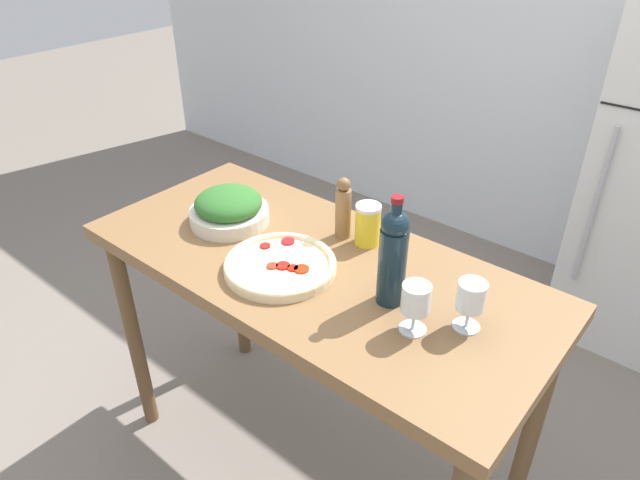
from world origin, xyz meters
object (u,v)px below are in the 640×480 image
at_px(wine_glass_far, 471,297).
at_px(wine_glass_near, 416,301).
at_px(salad_bowl, 229,209).
at_px(salt_canister, 368,224).
at_px(pepper_mill, 343,209).
at_px(homemade_pizza, 280,265).
at_px(wine_bottle, 393,255).

bearing_deg(wine_glass_far, wine_glass_near, -135.91).
relative_size(salad_bowl, salt_canister, 1.95).
distance_m(pepper_mill, salt_canister, 0.09).
height_order(wine_glass_near, homemade_pizza, wine_glass_near).
bearing_deg(salad_bowl, salt_canister, 23.85).
relative_size(wine_glass_far, salt_canister, 1.03).
bearing_deg(wine_glass_far, pepper_mill, 163.82).
distance_m(salad_bowl, homemade_pizza, 0.34).
bearing_deg(pepper_mill, salt_canister, 10.25).
bearing_deg(salt_canister, wine_glass_near, -38.31).
height_order(wine_bottle, salad_bowl, wine_bottle).
xyz_separation_m(homemade_pizza, salt_canister, (0.11, 0.28, 0.05)).
xyz_separation_m(wine_glass_near, wine_glass_far, (0.10, 0.10, 0.00)).
xyz_separation_m(pepper_mill, salad_bowl, (-0.35, -0.18, -0.05)).
height_order(homemade_pizza, salt_canister, salt_canister).
xyz_separation_m(wine_glass_far, salt_canister, (-0.43, 0.17, -0.03)).
distance_m(wine_bottle, salt_canister, 0.31).
xyz_separation_m(wine_glass_near, salad_bowl, (-0.77, 0.07, -0.04)).
xyz_separation_m(wine_bottle, salad_bowl, (-0.65, 0.01, -0.10)).
height_order(wine_glass_far, homemade_pizza, wine_glass_far).
bearing_deg(wine_glass_far, salad_bowl, -178.39).
distance_m(wine_glass_near, homemade_pizza, 0.45).
xyz_separation_m(wine_glass_near, pepper_mill, (-0.42, 0.25, 0.01)).
bearing_deg(homemade_pizza, wine_glass_near, 2.72).
height_order(wine_glass_far, salt_canister, wine_glass_far).
relative_size(pepper_mill, salad_bowl, 0.78).
height_order(salad_bowl, homemade_pizza, salad_bowl).
height_order(wine_glass_near, salad_bowl, wine_glass_near).
bearing_deg(wine_glass_near, wine_glass_far, 44.09).
distance_m(wine_glass_far, pepper_mill, 0.54).
relative_size(wine_glass_near, pepper_mill, 0.67).
bearing_deg(salt_canister, salad_bowl, -156.15).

